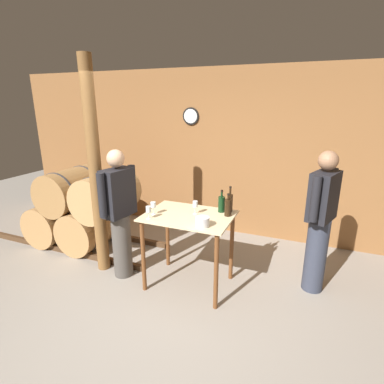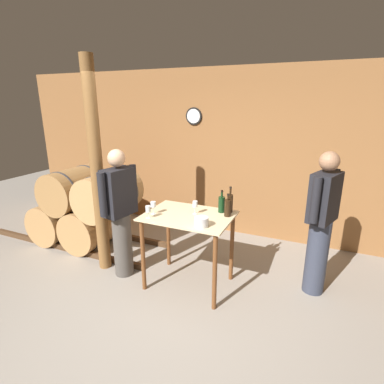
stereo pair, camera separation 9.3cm
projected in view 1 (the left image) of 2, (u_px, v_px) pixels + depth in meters
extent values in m
plane|color=gray|center=(155.00, 330.00, 2.98)|extent=(14.00, 14.00, 0.00)
cube|color=brown|center=(230.00, 154.00, 4.90)|extent=(8.40, 0.05, 2.70)
cylinder|color=black|center=(191.00, 116.00, 4.94)|extent=(0.28, 0.03, 0.28)
cylinder|color=white|center=(190.00, 116.00, 4.93)|extent=(0.23, 0.01, 0.23)
cube|color=#4C331E|center=(60.00, 249.00, 4.52)|extent=(2.90, 0.06, 0.08)
cube|color=#4C331E|center=(91.00, 231.00, 5.15)|extent=(2.90, 0.06, 0.08)
cylinder|color=#AD7F4C|center=(58.00, 220.00, 4.88)|extent=(0.64, 0.88, 0.64)
cylinder|color=#38383D|center=(45.00, 226.00, 4.64)|extent=(0.66, 0.03, 0.66)
cylinder|color=#38383D|center=(70.00, 215.00, 5.11)|extent=(0.66, 0.03, 0.66)
cylinder|color=#AD7F4C|center=(92.00, 226.00, 4.63)|extent=(0.64, 0.88, 0.64)
cylinder|color=#38383D|center=(79.00, 233.00, 4.40)|extent=(0.66, 0.03, 0.66)
cylinder|color=#38383D|center=(103.00, 220.00, 4.86)|extent=(0.66, 0.03, 0.66)
cylinder|color=#9E7242|center=(71.00, 190.00, 4.59)|extent=(0.64, 0.88, 0.64)
cylinder|color=#38383D|center=(57.00, 195.00, 4.36)|extent=(0.66, 0.03, 0.66)
cylinder|color=#38383D|center=(83.00, 186.00, 4.83)|extent=(0.66, 0.03, 0.66)
cylinder|color=tan|center=(107.00, 195.00, 4.35)|extent=(0.64, 0.88, 0.64)
cylinder|color=#38383D|center=(94.00, 200.00, 4.11)|extent=(0.66, 0.03, 0.66)
cylinder|color=#38383D|center=(117.00, 190.00, 4.58)|extent=(0.66, 0.03, 0.66)
cube|color=beige|center=(189.00, 216.00, 3.47)|extent=(1.01, 0.75, 0.02)
cylinder|color=brown|center=(143.00, 256.00, 3.48)|extent=(0.05, 0.05, 0.90)
cylinder|color=brown|center=(216.00, 272.00, 3.16)|extent=(0.05, 0.05, 0.90)
cylinder|color=brown|center=(167.00, 235.00, 4.04)|extent=(0.05, 0.05, 0.90)
cylinder|color=brown|center=(232.00, 247.00, 3.71)|extent=(0.05, 0.05, 0.90)
cylinder|color=brown|center=(95.00, 171.00, 3.70)|extent=(0.16, 0.16, 2.70)
cylinder|color=black|center=(221.00, 204.00, 3.54)|extent=(0.08, 0.08, 0.19)
cylinder|color=black|center=(222.00, 193.00, 3.50)|extent=(0.02, 0.02, 0.08)
cylinder|color=black|center=(222.00, 191.00, 3.49)|extent=(0.03, 0.03, 0.02)
cylinder|color=black|center=(230.00, 203.00, 3.54)|extent=(0.07, 0.07, 0.21)
cylinder|color=black|center=(230.00, 190.00, 3.50)|extent=(0.02, 0.02, 0.10)
cylinder|color=black|center=(230.00, 187.00, 3.49)|extent=(0.03, 0.03, 0.02)
cylinder|color=black|center=(228.00, 208.00, 3.41)|extent=(0.08, 0.08, 0.20)
cylinder|color=black|center=(228.00, 196.00, 3.37)|extent=(0.02, 0.02, 0.07)
cylinder|color=black|center=(228.00, 194.00, 3.37)|extent=(0.03, 0.03, 0.02)
cylinder|color=silver|center=(154.00, 214.00, 3.49)|extent=(0.06, 0.06, 0.00)
cylinder|color=silver|center=(153.00, 211.00, 3.47)|extent=(0.01, 0.01, 0.08)
cylinder|color=silver|center=(153.00, 205.00, 3.45)|extent=(0.06, 0.06, 0.06)
cylinder|color=silver|center=(149.00, 218.00, 3.36)|extent=(0.06, 0.06, 0.00)
cylinder|color=silver|center=(149.00, 215.00, 3.35)|extent=(0.01, 0.01, 0.07)
cylinder|color=silver|center=(148.00, 209.00, 3.33)|extent=(0.06, 0.06, 0.07)
cylinder|color=silver|center=(195.00, 214.00, 3.50)|extent=(0.06, 0.06, 0.00)
cylinder|color=silver|center=(195.00, 210.00, 3.49)|extent=(0.01, 0.01, 0.08)
cylinder|color=silver|center=(195.00, 204.00, 3.46)|extent=(0.06, 0.06, 0.07)
cylinder|color=silver|center=(202.00, 222.00, 3.13)|extent=(0.15, 0.15, 0.10)
cylinder|color=#333847|center=(316.00, 255.00, 3.51)|extent=(0.24, 0.24, 0.90)
cube|color=black|center=(324.00, 196.00, 3.30)|extent=(0.34, 0.45, 0.55)
sphere|color=#9E7051|center=(328.00, 160.00, 3.18)|extent=(0.21, 0.21, 0.21)
cylinder|color=black|center=(332.00, 189.00, 3.47)|extent=(0.09, 0.09, 0.49)
cylinder|color=black|center=(315.00, 199.00, 3.11)|extent=(0.09, 0.09, 0.49)
cylinder|color=#4C4742|center=(122.00, 245.00, 3.82)|extent=(0.24, 0.24, 0.83)
cube|color=black|center=(118.00, 193.00, 3.61)|extent=(0.29, 0.43, 0.58)
sphere|color=tan|center=(116.00, 158.00, 3.49)|extent=(0.21, 0.21, 0.21)
cylinder|color=black|center=(102.00, 195.00, 3.40)|extent=(0.09, 0.09, 0.52)
cylinder|color=black|center=(132.00, 185.00, 3.80)|extent=(0.09, 0.09, 0.52)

